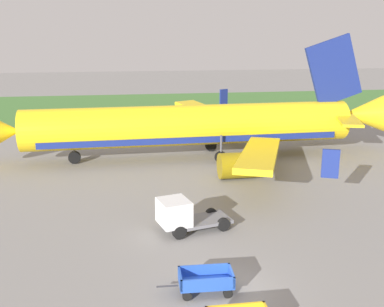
% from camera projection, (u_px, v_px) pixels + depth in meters
% --- Properties ---
extents(ground_plane, '(220.00, 220.00, 0.00)m').
position_uv_depth(ground_plane, '(222.00, 292.00, 22.16)').
color(ground_plane, gray).
extents(grass_strip, '(220.00, 28.00, 0.06)m').
position_uv_depth(grass_strip, '(155.00, 107.00, 71.56)').
color(grass_strip, '#477A38').
rests_on(grass_strip, ground).
extents(airplane, '(37.60, 30.28, 11.34)m').
position_uv_depth(airplane, '(201.00, 126.00, 43.76)').
color(airplane, yellow).
rests_on(airplane, ground).
extents(baggage_cart_second_in_row, '(3.56, 1.45, 1.07)m').
position_uv_depth(baggage_cart_second_in_row, '(206.00, 281.00, 21.95)').
color(baggage_cart_second_in_row, '#234CB2').
rests_on(baggage_cart_second_in_row, ground).
extents(service_truck_beside_carts, '(4.72, 3.00, 2.10)m').
position_uv_depth(service_truck_beside_carts, '(182.00, 215.00, 28.29)').
color(service_truck_beside_carts, slate).
rests_on(service_truck_beside_carts, ground).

